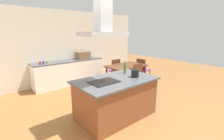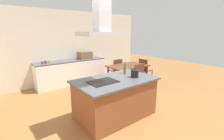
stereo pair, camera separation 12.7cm
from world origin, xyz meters
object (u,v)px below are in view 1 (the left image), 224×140
(mixing_bowl, at_px, (136,72))
(coffee_mug_blue, at_px, (43,62))
(coffee_mug_red, at_px, (40,63))
(cooktop, at_px, (104,82))
(chair_facing_back_wall, at_px, (114,69))
(countertop_microwave, at_px, (83,55))
(tea_kettle, at_px, (135,73))
(dining_table, at_px, (126,68))
(coffee_mug_yellow, at_px, (47,62))
(chair_at_right_end, at_px, (142,68))
(olive_oil_bottle, at_px, (125,68))
(chair_facing_island, at_px, (140,76))
(range_hood, at_px, (103,23))

(mixing_bowl, xyz_separation_m, coffee_mug_blue, (-1.39, 2.80, 0.00))
(coffee_mug_red, bearing_deg, cooktop, -80.37)
(chair_facing_back_wall, bearing_deg, countertop_microwave, 139.55)
(tea_kettle, height_order, countertop_microwave, countertop_microwave)
(dining_table, height_order, chair_facing_back_wall, chair_facing_back_wall)
(coffee_mug_yellow, height_order, chair_at_right_end, coffee_mug_yellow)
(olive_oil_bottle, relative_size, chair_facing_island, 0.33)
(olive_oil_bottle, xyz_separation_m, chair_facing_island, (1.23, 0.50, -0.52))
(tea_kettle, bearing_deg, olive_oil_bottle, 82.32)
(countertop_microwave, bearing_deg, dining_table, -57.34)
(chair_facing_island, bearing_deg, coffee_mug_yellow, 137.42)
(coffee_mug_red, bearing_deg, tea_kettle, -66.75)
(coffee_mug_yellow, distance_m, chair_facing_island, 3.15)
(cooktop, height_order, chair_facing_back_wall, cooktop)
(mixing_bowl, distance_m, range_hood, 1.55)
(coffee_mug_blue, bearing_deg, chair_at_right_end, -22.95)
(mixing_bowl, relative_size, coffee_mug_red, 1.80)
(dining_table, xyz_separation_m, chair_facing_back_wall, (0.00, 0.67, -0.16))
(countertop_microwave, height_order, range_hood, range_hood)
(countertop_microwave, xyz_separation_m, dining_table, (0.94, -1.47, -0.37))
(countertop_microwave, distance_m, coffee_mug_red, 1.62)
(dining_table, relative_size, chair_facing_island, 1.57)
(chair_facing_back_wall, bearing_deg, tea_kettle, -119.82)
(chair_facing_back_wall, bearing_deg, coffee_mug_red, 164.09)
(coffee_mug_red, bearing_deg, chair_facing_back_wall, -15.91)
(olive_oil_bottle, height_order, chair_facing_back_wall, olive_oil_bottle)
(olive_oil_bottle, height_order, coffee_mug_red, olive_oil_bottle)
(tea_kettle, bearing_deg, chair_at_right_end, 35.52)
(chair_facing_island, bearing_deg, chair_facing_back_wall, 90.00)
(cooktop, bearing_deg, mixing_bowl, 1.77)
(chair_at_right_end, bearing_deg, olive_oil_bottle, -151.38)
(olive_oil_bottle, relative_size, mixing_bowl, 1.82)
(coffee_mug_red, height_order, range_hood, range_hood)
(coffee_mug_blue, relative_size, chair_facing_back_wall, 0.10)
(coffee_mug_red, bearing_deg, chair_at_right_end, -21.89)
(cooktop, height_order, chair_at_right_end, cooktop)
(countertop_microwave, relative_size, dining_table, 0.36)
(mixing_bowl, bearing_deg, tea_kettle, -141.21)
(mixing_bowl, bearing_deg, chair_facing_island, 34.32)
(olive_oil_bottle, bearing_deg, mixing_bowl, -50.38)
(chair_at_right_end, distance_m, chair_facing_island, 1.13)
(tea_kettle, distance_m, coffee_mug_red, 3.22)
(olive_oil_bottle, xyz_separation_m, chair_facing_back_wall, (1.23, 1.83, -0.52))
(olive_oil_bottle, relative_size, coffee_mug_red, 3.28)
(cooktop, relative_size, mixing_bowl, 3.69)
(coffee_mug_red, bearing_deg, range_hood, -80.37)
(chair_at_right_end, relative_size, range_hood, 0.99)
(mixing_bowl, bearing_deg, olive_oil_bottle, 129.62)
(coffee_mug_red, bearing_deg, chair_facing_island, -38.89)
(coffee_mug_red, relative_size, coffee_mug_yellow, 1.00)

